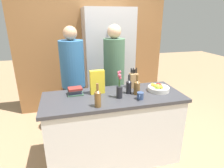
# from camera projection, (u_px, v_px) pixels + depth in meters

# --- Properties ---
(ground_plane) EXTENTS (14.00, 14.00, 0.00)m
(ground_plane) POSITION_uv_depth(u_px,v_px,m) (114.00, 157.00, 2.57)
(ground_plane) COLOR #A37F5B
(kitchen_island) EXTENTS (1.70, 0.67, 0.91)m
(kitchen_island) POSITION_uv_depth(u_px,v_px,m) (114.00, 128.00, 2.41)
(kitchen_island) COLOR silver
(kitchen_island) RESTS_ON ground_plane
(back_wall_wood) EXTENTS (2.90, 0.12, 2.60)m
(back_wall_wood) POSITION_uv_depth(u_px,v_px,m) (92.00, 45.00, 3.65)
(back_wall_wood) COLOR olive
(back_wall_wood) RESTS_ON ground_plane
(refrigerator) EXTENTS (0.85, 0.63, 1.96)m
(refrigerator) POSITION_uv_depth(u_px,v_px,m) (108.00, 64.00, 3.49)
(refrigerator) COLOR #B7B7BC
(refrigerator) RESTS_ON ground_plane
(fruit_bowl) EXTENTS (0.27, 0.27, 0.10)m
(fruit_bowl) POSITION_uv_depth(u_px,v_px,m) (158.00, 88.00, 2.39)
(fruit_bowl) COLOR silver
(fruit_bowl) RESTS_ON kitchen_island
(knife_block) EXTENTS (0.10, 0.09, 0.27)m
(knife_block) POSITION_uv_depth(u_px,v_px,m) (133.00, 80.00, 2.49)
(knife_block) COLOR tan
(knife_block) RESTS_ON kitchen_island
(flower_vase) EXTENTS (0.07, 0.07, 0.33)m
(flower_vase) POSITION_uv_depth(u_px,v_px,m) (119.00, 88.00, 2.16)
(flower_vase) COLOR #232328
(flower_vase) RESTS_ON kitchen_island
(cereal_box) EXTENTS (0.18, 0.07, 0.29)m
(cereal_box) POSITION_uv_depth(u_px,v_px,m) (97.00, 82.00, 2.28)
(cereal_box) COLOR yellow
(cereal_box) RESTS_ON kitchen_island
(coffee_mug) EXTENTS (0.08, 0.10, 0.08)m
(coffee_mug) POSITION_uv_depth(u_px,v_px,m) (140.00, 96.00, 2.15)
(coffee_mug) COLOR #334770
(coffee_mug) RESTS_ON kitchen_island
(book_stack) EXTENTS (0.19, 0.14, 0.09)m
(book_stack) POSITION_uv_depth(u_px,v_px,m) (75.00, 91.00, 2.28)
(book_stack) COLOR #3D6047
(book_stack) RESTS_ON kitchen_island
(bottle_oil) EXTENTS (0.08, 0.08, 0.25)m
(bottle_oil) POSITION_uv_depth(u_px,v_px,m) (137.00, 87.00, 2.27)
(bottle_oil) COLOR brown
(bottle_oil) RESTS_ON kitchen_island
(bottle_vinegar) EXTENTS (0.07, 0.07, 0.24)m
(bottle_vinegar) POSITION_uv_depth(u_px,v_px,m) (129.00, 86.00, 2.30)
(bottle_vinegar) COLOR black
(bottle_vinegar) RESTS_ON kitchen_island
(bottle_wine) EXTENTS (0.07, 0.07, 0.26)m
(bottle_wine) POSITION_uv_depth(u_px,v_px,m) (98.00, 98.00, 1.95)
(bottle_wine) COLOR brown
(bottle_wine) RESTS_ON kitchen_island
(person_at_sink) EXTENTS (0.35, 0.35, 1.70)m
(person_at_sink) POSITION_uv_depth(u_px,v_px,m) (73.00, 77.00, 2.81)
(person_at_sink) COLOR #383842
(person_at_sink) RESTS_ON ground_plane
(person_in_blue) EXTENTS (0.31, 0.31, 1.71)m
(person_in_blue) POSITION_uv_depth(u_px,v_px,m) (114.00, 75.00, 2.87)
(person_in_blue) COLOR #383842
(person_in_blue) RESTS_ON ground_plane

